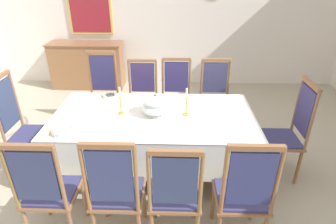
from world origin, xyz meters
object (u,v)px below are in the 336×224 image
object	(u,v)px
chair_south_a	(48,189)
chair_north_d	(215,97)
chair_north_b	(142,96)
chair_head_east	(288,131)
soup_tureen	(156,105)
spoon_secondary	(101,96)
dining_table	(154,121)
chair_head_west	(23,126)
spoon_primary	(51,132)
chair_south_b	(116,190)
candlestick_east	(186,105)
candlestick_west	(121,104)
chair_north_c	(176,96)
chair_south_d	(243,193)
bowl_near_left	(62,131)
bowl_near_right	(110,96)
chair_north_a	(103,93)
chair_south_c	(175,193)
sideboard	(88,65)

from	to	relation	value
chair_south_a	chair_north_d	xyz separation A→B (m)	(1.62, 1.94, -0.01)
chair_north_b	chair_head_east	bearing A→B (deg)	151.00
soup_tureen	spoon_secondary	world-z (taller)	soup_tureen
dining_table	chair_head_west	size ratio (longest dim) A/B	1.82
chair_south_a	soup_tureen	world-z (taller)	chair_south_a
soup_tureen	spoon_primary	bearing A→B (deg)	-158.40
chair_south_b	candlestick_east	distance (m)	1.18
chair_head_east	soup_tureen	distance (m)	1.51
chair_south_a	candlestick_west	size ratio (longest dim) A/B	3.43
chair_north_c	spoon_secondary	bearing A→B (deg)	28.32
chair_north_c	chair_south_d	world-z (taller)	chair_south_d
chair_head_west	soup_tureen	distance (m)	1.56
bowl_near_left	dining_table	bearing A→B (deg)	26.45
candlestick_east	spoon_primary	world-z (taller)	candlestick_east
chair_south_b	candlestick_west	size ratio (longest dim) A/B	3.50
dining_table	bowl_near_right	size ratio (longest dim) A/B	12.72
chair_north_a	chair_south_b	world-z (taller)	chair_north_a
chair_south_b	soup_tureen	world-z (taller)	chair_south_b
bowl_near_right	bowl_near_left	bearing A→B (deg)	-108.16
chair_south_d	bowl_near_right	xyz separation A→B (m)	(-1.37, 1.41, 0.22)
chair_south_c	chair_north_c	size ratio (longest dim) A/B	0.98
bowl_near_left	spoon_primary	xyz separation A→B (m)	(-0.13, 0.03, -0.02)
chair_north_d	bowl_near_left	bearing A→B (deg)	40.06
bowl_near_right	chair_south_c	bearing A→B (deg)	-59.93
chair_south_a	spoon_secondary	world-z (taller)	chair_south_a
dining_table	spoon_primary	xyz separation A→B (m)	(-0.98, -0.40, 0.08)
chair_north_d	spoon_secondary	size ratio (longest dim) A/B	6.09
chair_south_b	spoon_secondary	size ratio (longest dim) A/B	6.31
chair_south_c	chair_south_a	bearing A→B (deg)	-179.90
soup_tureen	candlestick_west	bearing A→B (deg)	180.00
chair_north_d	spoon_secondary	xyz separation A→B (m)	(-1.49, -0.50, 0.22)
candlestick_west	spoon_primary	size ratio (longest dim) A/B	1.79
spoon_primary	spoon_secondary	world-z (taller)	same
chair_south_b	sideboard	bearing A→B (deg)	109.71
bowl_near_left	chair_south_c	bearing A→B (deg)	-26.31
candlestick_east	sideboard	size ratio (longest dim) A/B	0.22
chair_south_d	chair_north_d	distance (m)	1.94
spoon_secondary	sideboard	size ratio (longest dim) A/B	0.12
bowl_near_left	bowl_near_right	world-z (taller)	bowl_near_left
chair_north_d	dining_table	bearing A→B (deg)	50.35
spoon_secondary	sideboard	world-z (taller)	sideboard
chair_south_a	spoon_primary	world-z (taller)	chair_south_a
bowl_near_right	sideboard	xyz separation A→B (m)	(-0.97, 2.21, -0.33)
chair_north_d	candlestick_east	xyz separation A→B (m)	(-0.45, -0.97, 0.34)
chair_head_east	chair_south_c	bearing A→B (deg)	127.53
dining_table	chair_south_d	distance (m)	1.27
chair_south_c	soup_tureen	size ratio (longest dim) A/B	3.45
chair_head_west	chair_head_east	xyz separation A→B (m)	(3.01, 0.00, -0.01)
chair_south_a	chair_north_b	world-z (taller)	chair_south_a
soup_tureen	chair_south_d	bearing A→B (deg)	-51.25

